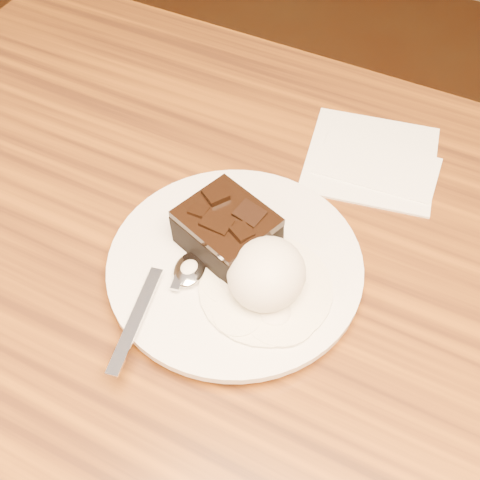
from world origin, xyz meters
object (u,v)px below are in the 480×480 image
at_px(brownie, 227,233).
at_px(spoon, 189,271).
at_px(ice_cream_scoop, 267,274).
at_px(plate, 235,268).
at_px(napkin, 371,158).

distance_m(brownie, spoon, 0.05).
distance_m(ice_cream_scoop, spoon, 0.07).
relative_size(ice_cream_scoop, spoon, 0.45).
bearing_deg(plate, spoon, -134.72).
bearing_deg(ice_cream_scoop, spoon, -167.07).
bearing_deg(brownie, spoon, -108.56).
bearing_deg(plate, napkin, 72.74).
relative_size(brownie, napkin, 0.57).
xyz_separation_m(brownie, napkin, (0.08, 0.19, -0.03)).
bearing_deg(ice_cream_scoop, napkin, 83.51).
bearing_deg(brownie, napkin, 67.47).
xyz_separation_m(plate, brownie, (-0.02, 0.01, 0.03)).
bearing_deg(napkin, ice_cream_scoop, -96.49).
bearing_deg(spoon, plate, 33.41).
xyz_separation_m(brownie, spoon, (-0.01, -0.04, -0.01)).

